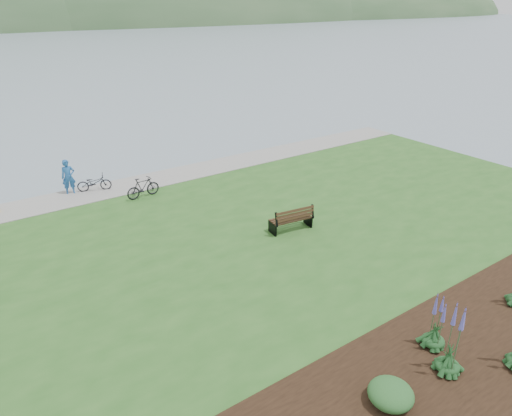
# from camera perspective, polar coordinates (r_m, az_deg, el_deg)

# --- Properties ---
(ground) EXTENTS (600.00, 600.00, 0.00)m
(ground) POSITION_cam_1_polar(r_m,az_deg,el_deg) (18.62, -3.93, -3.94)
(ground) COLOR slate
(ground) RESTS_ON ground
(lawn) EXTENTS (34.00, 20.00, 0.40)m
(lawn) POSITION_cam_1_polar(r_m,az_deg,el_deg) (17.05, -0.46, -6.01)
(lawn) COLOR #25531D
(lawn) RESTS_ON ground
(shoreline_path) EXTENTS (34.00, 2.20, 0.03)m
(shoreline_path) POSITION_cam_1_polar(r_m,az_deg,el_deg) (24.12, -12.46, 3.49)
(shoreline_path) COLOR gray
(shoreline_path) RESTS_ON lawn
(garden_bed) EXTENTS (24.00, 4.40, 0.04)m
(garden_bed) POSITION_cam_1_polar(r_m,az_deg,el_deg) (14.72, 28.28, -13.97)
(garden_bed) COLOR black
(garden_bed) RESTS_ON lawn
(far_hillside) EXTENTS (580.00, 80.00, 38.00)m
(far_hillside) POSITION_cam_1_polar(r_m,az_deg,el_deg) (186.49, -27.60, 19.39)
(far_hillside) COLOR #32532F
(far_hillside) RESTS_ON ground
(park_bench) EXTENTS (1.80, 0.92, 1.07)m
(park_bench) POSITION_cam_1_polar(r_m,az_deg,el_deg) (18.23, 4.55, -1.33)
(park_bench) COLOR #302012
(park_bench) RESTS_ON lawn
(person) EXTENTS (0.77, 0.58, 1.98)m
(person) POSITION_cam_1_polar(r_m,az_deg,el_deg) (23.27, -22.47, 3.93)
(person) COLOR #205595
(person) RESTS_ON lawn
(bicycle_a) EXTENTS (1.03, 1.69, 0.83)m
(bicycle_a) POSITION_cam_1_polar(r_m,az_deg,el_deg) (23.40, -19.58, 3.00)
(bicycle_a) COLOR black
(bicycle_a) RESTS_ON lawn
(bicycle_b) EXTENTS (0.62, 1.66, 0.98)m
(bicycle_b) POSITION_cam_1_polar(r_m,az_deg,el_deg) (21.95, -13.95, 2.52)
(bicycle_b) COLOR black
(bicycle_b) RESTS_ON lawn
(echium_4) EXTENTS (0.62, 0.62, 1.89)m
(echium_4) POSITION_cam_1_polar(r_m,az_deg,el_deg) (13.21, 21.61, -13.36)
(echium_4) COLOR #153A1A
(echium_4) RESTS_ON garden_bed
(echium_5) EXTENTS (0.62, 0.62, 2.35)m
(echium_5) POSITION_cam_1_polar(r_m,az_deg,el_deg) (12.45, 23.36, -15.11)
(echium_5) COLOR #153A1A
(echium_5) RESTS_ON garden_bed
(shrub_0) EXTENTS (1.05, 1.05, 0.53)m
(shrub_0) POSITION_cam_1_polar(r_m,az_deg,el_deg) (11.64, 16.49, -21.40)
(shrub_0) COLOR #1E4C21
(shrub_0) RESTS_ON garden_bed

